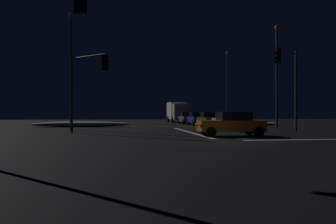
# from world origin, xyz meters

# --- Properties ---
(ground) EXTENTS (120.00, 120.00, 0.10)m
(ground) POSITION_xyz_m (0.00, 0.00, -0.05)
(ground) COLOR black
(stop_line_north) EXTENTS (0.35, 14.63, 0.01)m
(stop_line_north) POSITION_xyz_m (0.00, 8.53, 0.00)
(stop_line_north) COLOR white
(stop_line_north) RESTS_ON ground
(centre_line_ns) EXTENTS (22.00, 0.15, 0.01)m
(centre_line_ns) POSITION_xyz_m (0.00, 20.13, 0.00)
(centre_line_ns) COLOR yellow
(centre_line_ns) RESTS_ON ground
(snow_bank_left_curb) EXTENTS (10.39, 1.50, 0.58)m
(snow_bank_left_curb) POSITION_xyz_m (-9.33, 20.05, 0.29)
(snow_bank_left_curb) COLOR white
(snow_bank_left_curb) RESTS_ON ground
(snow_bank_right_curb) EXTENTS (7.40, 1.50, 0.45)m
(snow_bank_right_curb) POSITION_xyz_m (9.33, 20.78, 0.22)
(snow_bank_right_curb) COLOR white
(snow_bank_right_curb) RESTS_ON ground
(sedan_silver) EXTENTS (2.02, 4.33, 1.57)m
(sedan_silver) POSITION_xyz_m (3.94, 11.39, 0.80)
(sedan_silver) COLOR #B7B7BC
(sedan_silver) RESTS_ON ground
(sedan_green) EXTENTS (2.02, 4.33, 1.57)m
(sedan_green) POSITION_xyz_m (3.91, 17.56, 0.80)
(sedan_green) COLOR #14512D
(sedan_green) RESTS_ON ground
(sedan_blue) EXTENTS (2.02, 4.33, 1.57)m
(sedan_blue) POSITION_xyz_m (3.83, 22.99, 0.80)
(sedan_blue) COLOR navy
(sedan_blue) RESTS_ON ground
(sedan_gray) EXTENTS (2.02, 4.33, 1.57)m
(sedan_gray) POSITION_xyz_m (3.78, 29.22, 0.80)
(sedan_gray) COLOR slate
(sedan_gray) RESTS_ON ground
(box_truck) EXTENTS (2.68, 8.28, 3.08)m
(box_truck) POSITION_xyz_m (3.63, 36.29, 1.71)
(box_truck) COLOR beige
(box_truck) RESTS_ON ground
(sedan_orange_crossing) EXTENTS (4.33, 2.02, 1.57)m
(sedan_orange_crossing) POSITION_xyz_m (1.81, 3.66, 0.80)
(sedan_orange_crossing) COLOR #C66014
(sedan_orange_crossing) RESTS_ON ground
(traffic_signal_nw) EXTENTS (2.88, 2.88, 5.88)m
(traffic_signal_nw) POSITION_xyz_m (-7.80, 7.80, 4.04)
(traffic_signal_nw) COLOR #4C4C51
(traffic_signal_nw) RESTS_ON ground
(traffic_signal_sw) EXTENTS (2.48, 2.48, 6.32)m
(traffic_signal_sw) POSITION_xyz_m (-8.01, -8.01, 4.29)
(traffic_signal_sw) COLOR #4C4C51
(traffic_signal_sw) RESTS_ON ground
(traffic_signal_ne) EXTENTS (3.15, 3.15, 6.58)m
(traffic_signal_ne) POSITION_xyz_m (7.75, 7.75, 4.52)
(traffic_signal_ne) COLOR #4C4C51
(traffic_signal_ne) RESTS_ON ground
(streetlamp_right_far) EXTENTS (0.44, 0.44, 10.00)m
(streetlamp_right_far) POSITION_xyz_m (9.63, 30.13, 5.70)
(streetlamp_right_far) COLOR #424247
(streetlamp_right_far) RESTS_ON ground
(streetlamp_right_near) EXTENTS (0.44, 0.44, 9.90)m
(streetlamp_right_near) POSITION_xyz_m (9.63, 14.13, 5.65)
(streetlamp_right_near) COLOR #424247
(streetlamp_right_near) RESTS_ON ground
(streetlamp_left_near) EXTENTS (0.44, 0.44, 10.38)m
(streetlamp_left_near) POSITION_xyz_m (-9.63, 14.13, 5.90)
(streetlamp_left_near) COLOR #424247
(streetlamp_left_near) RESTS_ON ground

